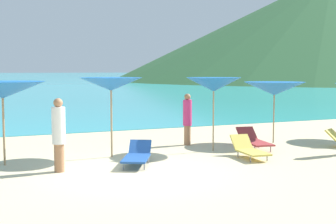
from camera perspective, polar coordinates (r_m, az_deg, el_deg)
name	(u,v)px	position (r m, az deg, el deg)	size (l,w,h in m)	color
ground_plane	(60,131)	(21.19, -13.08, -2.27)	(50.00, 100.00, 0.30)	beige
headland_hill	(331,27)	(125.89, 19.33, 9.74)	(110.00, 110.00, 26.51)	#2D5B33
umbrella_3	(2,90)	(13.04, -19.58, 2.54)	(2.43, 2.43, 2.24)	#9E7F59
umbrella_4	(111,84)	(13.58, -6.97, 3.38)	(1.87, 1.87, 2.32)	#9E7F59
umbrella_5	(214,85)	(14.58, 5.60, 3.35)	(1.86, 1.86, 2.31)	#9E7F59
umbrella_6	(274,89)	(16.55, 12.87, 2.80)	(2.20, 2.20, 2.13)	#9E7F59
lounge_chair_1	(249,149)	(13.71, 9.90, -4.49)	(0.75, 1.56, 0.60)	#D8BF4C
lounge_chair_3	(137,155)	(12.54, -3.79, -5.29)	(1.30, 1.71, 0.58)	#1E478C
lounge_chair_6	(254,140)	(15.29, 10.46, -3.39)	(0.90, 1.79, 0.63)	#A53333
beachgoer_3	(59,133)	(11.90, -13.22, -2.49)	(0.33, 0.33, 1.84)	#A3704C
beachgoer_4	(187,118)	(15.76, 2.38, -0.69)	(0.30, 0.30, 1.74)	#A3704C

